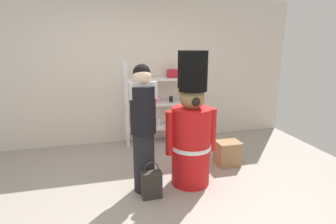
{
  "coord_description": "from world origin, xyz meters",
  "views": [
    {
      "loc": [
        -0.47,
        -2.8,
        1.83
      ],
      "look_at": [
        0.32,
        0.31,
        1.0
      ],
      "focal_mm": 29.13,
      "sensor_mm": 36.0,
      "label": 1
    }
  ],
  "objects_px": {
    "merchandise_shelf": "(159,101)",
    "shopping_bag": "(152,184)",
    "display_crate": "(227,153)",
    "teddy_bear_guard": "(191,130)",
    "person_shopper": "(143,127)"
  },
  "relations": [
    {
      "from": "merchandise_shelf",
      "to": "display_crate",
      "type": "bearing_deg",
      "value": -57.97
    },
    {
      "from": "person_shopper",
      "to": "teddy_bear_guard",
      "type": "bearing_deg",
      "value": 2.95
    },
    {
      "from": "teddy_bear_guard",
      "to": "person_shopper",
      "type": "height_order",
      "value": "teddy_bear_guard"
    },
    {
      "from": "person_shopper",
      "to": "display_crate",
      "type": "relative_size",
      "value": 4.26
    },
    {
      "from": "shopping_bag",
      "to": "merchandise_shelf",
      "type": "bearing_deg",
      "value": 74.89
    },
    {
      "from": "merchandise_shelf",
      "to": "shopping_bag",
      "type": "xyz_separation_m",
      "value": [
        -0.51,
        -1.89,
        -0.6
      ]
    },
    {
      "from": "merchandise_shelf",
      "to": "display_crate",
      "type": "distance_m",
      "value": 1.6
    },
    {
      "from": "teddy_bear_guard",
      "to": "display_crate",
      "type": "xyz_separation_m",
      "value": [
        0.73,
        0.39,
        -0.56
      ]
    },
    {
      "from": "teddy_bear_guard",
      "to": "person_shopper",
      "type": "xyz_separation_m",
      "value": [
        -0.62,
        -0.03,
        0.1
      ]
    },
    {
      "from": "shopping_bag",
      "to": "display_crate",
      "type": "relative_size",
      "value": 1.25
    },
    {
      "from": "person_shopper",
      "to": "display_crate",
      "type": "distance_m",
      "value": 1.56
    },
    {
      "from": "teddy_bear_guard",
      "to": "shopping_bag",
      "type": "relative_size",
      "value": 3.71
    },
    {
      "from": "display_crate",
      "to": "merchandise_shelf",
      "type": "bearing_deg",
      "value": 122.03
    },
    {
      "from": "teddy_bear_guard",
      "to": "shopping_bag",
      "type": "distance_m",
      "value": 0.84
    },
    {
      "from": "merchandise_shelf",
      "to": "teddy_bear_guard",
      "type": "height_order",
      "value": "teddy_bear_guard"
    }
  ]
}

